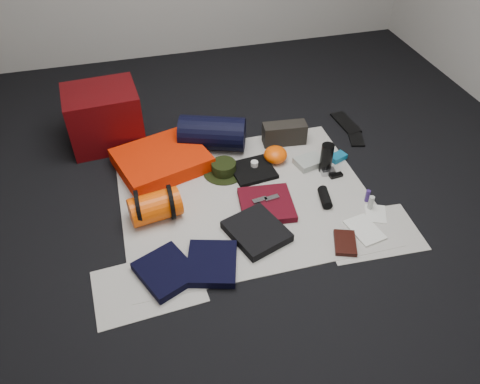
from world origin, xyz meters
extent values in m
cube|color=black|center=(0.00, 0.00, -0.01)|extent=(4.50, 4.50, 0.02)
cube|color=silver|center=(0.00, 0.00, 0.00)|extent=(1.60, 1.30, 0.01)
cube|color=silver|center=(-0.70, -0.55, 0.00)|extent=(0.61, 0.44, 0.00)
cube|color=silver|center=(0.65, -0.50, 0.00)|extent=(0.60, 0.43, 0.00)
cube|color=#4B0508|center=(-0.83, 0.89, 0.21)|extent=(0.54, 0.46, 0.43)
cube|color=red|center=(-0.48, 0.47, 0.06)|extent=(0.71, 0.64, 0.11)
cylinder|color=#F95004|center=(-0.59, -0.03, 0.10)|extent=(0.33, 0.23, 0.18)
cylinder|color=black|center=(-0.69, -0.03, 0.11)|extent=(0.02, 0.22, 0.22)
cylinder|color=black|center=(-0.49, -0.03, 0.11)|extent=(0.03, 0.22, 0.22)
cylinder|color=black|center=(-0.09, 0.60, 0.13)|extent=(0.53, 0.40, 0.25)
cylinder|color=black|center=(-0.08, 0.29, 0.01)|extent=(0.33, 0.33, 0.01)
cylinder|color=black|center=(-0.08, 0.29, 0.05)|extent=(0.17, 0.17, 0.07)
cube|color=black|center=(0.44, 0.52, 0.09)|extent=(0.33, 0.15, 0.16)
cube|color=black|center=(0.46, 0.56, 0.07)|extent=(0.26, 0.15, 0.12)
cube|color=black|center=(1.00, 0.64, 0.01)|extent=(0.14, 0.32, 0.02)
cube|color=black|center=(1.00, 0.46, 0.01)|extent=(0.17, 0.28, 0.01)
cube|color=black|center=(-0.59, -0.50, 0.03)|extent=(0.37, 0.39, 0.05)
cube|color=black|center=(-0.34, -0.51, 0.03)|extent=(0.35, 0.37, 0.05)
cube|color=black|center=(-0.03, -0.33, 0.03)|extent=(0.40, 0.42, 0.05)
cube|color=black|center=(0.12, 0.24, 0.02)|extent=(0.31, 0.29, 0.03)
cube|color=#4C0812|center=(0.10, -0.12, 0.03)|extent=(0.36, 0.36, 0.04)
ellipsoid|color=#F95004|center=(0.31, 0.32, 0.06)|extent=(0.22, 0.22, 0.11)
cube|color=#949B93|center=(0.53, 0.22, 0.03)|extent=(0.22, 0.18, 0.05)
cylinder|color=black|center=(0.61, 0.13, 0.11)|extent=(0.11, 0.11, 0.22)
cylinder|color=black|center=(0.48, -0.17, 0.04)|extent=(0.09, 0.18, 0.06)
cube|color=#9F9FA3|center=(0.61, 0.09, 0.02)|extent=(0.10, 0.06, 0.04)
cube|color=#0D5F86|center=(0.75, 0.22, 0.03)|extent=(0.14, 0.11, 0.04)
cylinder|color=navy|center=(0.75, -0.23, 0.05)|extent=(0.03, 0.03, 0.09)
cylinder|color=#A8ADA9|center=(0.74, -0.31, 0.06)|extent=(0.04, 0.04, 0.10)
cube|color=black|center=(0.45, -0.55, 0.02)|extent=(0.18, 0.22, 0.03)
cube|color=silver|center=(0.62, -0.48, 0.01)|extent=(0.20, 0.26, 0.01)
cube|color=silver|center=(0.75, -0.36, 0.01)|extent=(0.18, 0.20, 0.01)
cube|color=black|center=(0.66, 0.04, 0.02)|extent=(0.10, 0.05, 0.02)
cube|color=#9F9FA3|center=(-0.67, -0.54, 0.01)|extent=(0.09, 0.09, 0.01)
cylinder|color=silver|center=(0.14, 0.27, 0.05)|extent=(0.05, 0.05, 0.04)
cube|color=#9F9FA3|center=(0.06, -0.10, 0.06)|extent=(0.10, 0.05, 0.01)
cube|color=#9F9FA3|center=(0.14, -0.10, 0.06)|extent=(0.10, 0.05, 0.01)
camera|label=1|loc=(-0.62, -2.18, 2.06)|focal=35.00mm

